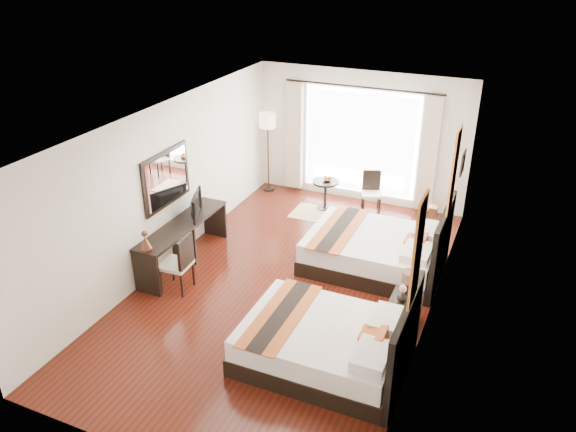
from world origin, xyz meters
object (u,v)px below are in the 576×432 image
at_px(bed_far, 378,250).
at_px(television, 193,205).
at_px(bed_near, 329,343).
at_px(side_table, 325,195).
at_px(nightstand, 404,312).
at_px(vase, 402,296).
at_px(desk_chair, 178,273).
at_px(console_desk, 184,243).
at_px(table_lamp, 409,278).
at_px(window_chair, 371,200).
at_px(floor_lamp, 268,125).
at_px(fruit_bowl, 327,180).

height_order(bed_far, television, bed_far).
height_order(bed_near, side_table, bed_near).
bearing_deg(nightstand, bed_near, -122.38).
bearing_deg(side_table, bed_far, -48.38).
height_order(vase, desk_chair, desk_chair).
bearing_deg(nightstand, console_desk, 175.79).
distance_m(table_lamp, vase, 0.30).
height_order(nightstand, table_lamp, table_lamp).
xyz_separation_m(nightstand, window_chair, (-1.53, 3.59, 0.01)).
distance_m(bed_near, floor_lamp, 6.01).
relative_size(vase, console_desk, 0.07).
relative_size(floor_lamp, window_chair, 2.08).
bearing_deg(window_chair, vase, 2.13).
bearing_deg(bed_near, fruit_bowl, 110.30).
relative_size(bed_far, floor_lamp, 1.28).
xyz_separation_m(vase, desk_chair, (-3.54, -0.38, -0.28)).
bearing_deg(window_chair, side_table, -94.09).
bearing_deg(fruit_bowl, television, -119.25).
bearing_deg(window_chair, bed_near, -10.55).
bearing_deg(television, window_chair, -61.82).
xyz_separation_m(vase, side_table, (-2.41, 3.43, -0.26)).
height_order(vase, side_table, vase).
relative_size(bed_far, window_chair, 2.66).
distance_m(television, desk_chair, 1.35).
height_order(table_lamp, window_chair, window_chair).
bearing_deg(vase, console_desk, 174.30).
relative_size(nightstand, table_lamp, 1.47).
distance_m(table_lamp, television, 3.97).
height_order(nightstand, window_chair, window_chair).
height_order(bed_near, nightstand, bed_near).
bearing_deg(vase, floor_lamp, 135.49).
relative_size(bed_far, table_lamp, 6.48).
relative_size(table_lamp, fruit_bowl, 1.83).
height_order(console_desk, side_table, console_desk).
distance_m(vase, fruit_bowl, 4.19).
xyz_separation_m(vase, television, (-3.90, 0.74, 0.39)).
bearing_deg(table_lamp, fruit_bowl, 126.99).
xyz_separation_m(bed_near, television, (-3.19, 1.81, 0.65)).
relative_size(side_table, fruit_bowl, 3.25).
bearing_deg(floor_lamp, nightstand, -43.49).
relative_size(desk_chair, side_table, 1.56).
bearing_deg(desk_chair, vase, -177.04).
xyz_separation_m(table_lamp, console_desk, (-3.95, 0.15, -0.36)).
height_order(bed_near, table_lamp, bed_near).
height_order(bed_far, table_lamp, bed_far).
height_order(vase, fruit_bowl, fruit_bowl).
distance_m(side_table, window_chair, 0.95).
height_order(floor_lamp, fruit_bowl, floor_lamp).
relative_size(nightstand, console_desk, 0.24).
height_order(bed_far, nightstand, bed_far).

